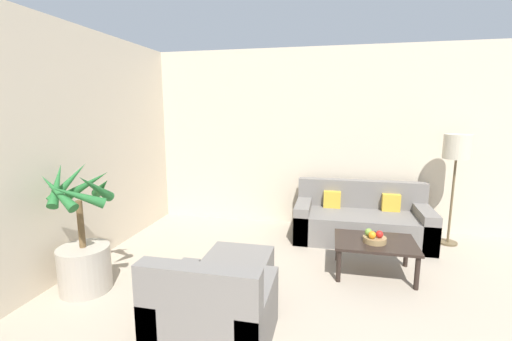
{
  "coord_description": "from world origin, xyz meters",
  "views": [
    {
      "loc": [
        -0.51,
        0.99,
        1.78
      ],
      "look_at": [
        -1.47,
        5.31,
        1.0
      ],
      "focal_mm": 24.0,
      "sensor_mm": 36.0,
      "label": 1
    }
  ],
  "objects_px": {
    "potted_palm": "(83,250)",
    "floor_lamp": "(457,152)",
    "armchair": "(213,315)",
    "ottoman": "(239,272)",
    "sofa_loveseat": "(361,221)",
    "orange_fruit": "(372,235)",
    "coffee_table": "(375,245)",
    "apple_red": "(379,234)",
    "fruit_bowl": "(375,240)",
    "apple_green": "(369,232)"
  },
  "relations": [
    {
      "from": "potted_palm",
      "to": "floor_lamp",
      "type": "height_order",
      "value": "floor_lamp"
    },
    {
      "from": "armchair",
      "to": "floor_lamp",
      "type": "bearing_deg",
      "value": 47.43
    },
    {
      "from": "floor_lamp",
      "to": "ottoman",
      "type": "height_order",
      "value": "floor_lamp"
    },
    {
      "from": "sofa_loveseat",
      "to": "orange_fruit",
      "type": "bearing_deg",
      "value": -89.08
    },
    {
      "from": "potted_palm",
      "to": "orange_fruit",
      "type": "xyz_separation_m",
      "value": [
        2.81,
        0.89,
        0.05
      ]
    },
    {
      "from": "orange_fruit",
      "to": "armchair",
      "type": "distance_m",
      "value": 1.91
    },
    {
      "from": "coffee_table",
      "to": "apple_red",
      "type": "xyz_separation_m",
      "value": [
        0.03,
        -0.06,
        0.15
      ]
    },
    {
      "from": "coffee_table",
      "to": "orange_fruit",
      "type": "xyz_separation_m",
      "value": [
        -0.05,
        -0.1,
        0.15
      ]
    },
    {
      "from": "orange_fruit",
      "to": "armchair",
      "type": "bearing_deg",
      "value": -132.49
    },
    {
      "from": "apple_red",
      "to": "ottoman",
      "type": "xyz_separation_m",
      "value": [
        -1.39,
        -0.61,
        -0.28
      ]
    },
    {
      "from": "orange_fruit",
      "to": "fruit_bowl",
      "type": "bearing_deg",
      "value": 58.03
    },
    {
      "from": "floor_lamp",
      "to": "orange_fruit",
      "type": "distance_m",
      "value": 1.83
    },
    {
      "from": "floor_lamp",
      "to": "potted_palm",
      "type": "bearing_deg",
      "value": -151.75
    },
    {
      "from": "sofa_loveseat",
      "to": "floor_lamp",
      "type": "xyz_separation_m",
      "value": [
        1.15,
        0.09,
        0.99
      ]
    },
    {
      "from": "fruit_bowl",
      "to": "armchair",
      "type": "relative_size",
      "value": 0.28
    },
    {
      "from": "coffee_table",
      "to": "ottoman",
      "type": "relative_size",
      "value": 1.37
    },
    {
      "from": "floor_lamp",
      "to": "ottoman",
      "type": "relative_size",
      "value": 2.37
    },
    {
      "from": "fruit_bowl",
      "to": "ottoman",
      "type": "relative_size",
      "value": 0.39
    },
    {
      "from": "ottoman",
      "to": "fruit_bowl",
      "type": "bearing_deg",
      "value": 24.96
    },
    {
      "from": "potted_palm",
      "to": "sofa_loveseat",
      "type": "height_order",
      "value": "potted_palm"
    },
    {
      "from": "armchair",
      "to": "apple_red",
      "type": "bearing_deg",
      "value": 46.62
    },
    {
      "from": "ottoman",
      "to": "apple_green",
      "type": "bearing_deg",
      "value": 26.99
    },
    {
      "from": "fruit_bowl",
      "to": "apple_green",
      "type": "distance_m",
      "value": 0.1
    },
    {
      "from": "orange_fruit",
      "to": "armchair",
      "type": "height_order",
      "value": "armchair"
    },
    {
      "from": "sofa_loveseat",
      "to": "apple_red",
      "type": "xyz_separation_m",
      "value": [
        0.1,
        -1.1,
        0.22
      ]
    },
    {
      "from": "potted_palm",
      "to": "armchair",
      "type": "xyz_separation_m",
      "value": [
        1.53,
        -0.51,
        -0.17
      ]
    },
    {
      "from": "coffee_table",
      "to": "apple_red",
      "type": "distance_m",
      "value": 0.16
    },
    {
      "from": "potted_palm",
      "to": "coffee_table",
      "type": "xyz_separation_m",
      "value": [
        2.86,
        0.99,
        -0.09
      ]
    },
    {
      "from": "sofa_loveseat",
      "to": "coffee_table",
      "type": "relative_size",
      "value": 2.1
    },
    {
      "from": "fruit_bowl",
      "to": "apple_red",
      "type": "bearing_deg",
      "value": -19.54
    },
    {
      "from": "coffee_table",
      "to": "ottoman",
      "type": "xyz_separation_m",
      "value": [
        -1.36,
        -0.67,
        -0.14
      ]
    },
    {
      "from": "fruit_bowl",
      "to": "apple_green",
      "type": "height_order",
      "value": "apple_green"
    },
    {
      "from": "coffee_table",
      "to": "ottoman",
      "type": "bearing_deg",
      "value": -153.78
    },
    {
      "from": "armchair",
      "to": "apple_green",
      "type": "bearing_deg",
      "value": 49.77
    },
    {
      "from": "fruit_bowl",
      "to": "floor_lamp",
      "type": "bearing_deg",
      "value": 46.91
    },
    {
      "from": "sofa_loveseat",
      "to": "coffee_table",
      "type": "distance_m",
      "value": 1.04
    },
    {
      "from": "floor_lamp",
      "to": "armchair",
      "type": "bearing_deg",
      "value": -132.57
    },
    {
      "from": "apple_green",
      "to": "armchair",
      "type": "height_order",
      "value": "armchair"
    },
    {
      "from": "potted_palm",
      "to": "fruit_bowl",
      "type": "xyz_separation_m",
      "value": [
        2.85,
        0.95,
        -0.01
      ]
    },
    {
      "from": "fruit_bowl",
      "to": "armchair",
      "type": "bearing_deg",
      "value": -132.15
    },
    {
      "from": "potted_palm",
      "to": "floor_lamp",
      "type": "xyz_separation_m",
      "value": [
        3.94,
        2.12,
        0.82
      ]
    },
    {
      "from": "fruit_bowl",
      "to": "potted_palm",
      "type": "bearing_deg",
      "value": -161.6
    },
    {
      "from": "orange_fruit",
      "to": "ottoman",
      "type": "distance_m",
      "value": 1.46
    },
    {
      "from": "potted_palm",
      "to": "ottoman",
      "type": "relative_size",
      "value": 2.08
    },
    {
      "from": "orange_fruit",
      "to": "ottoman",
      "type": "bearing_deg",
      "value": -156.45
    },
    {
      "from": "apple_red",
      "to": "apple_green",
      "type": "xyz_separation_m",
      "value": [
        -0.11,
        0.04,
        0.0
      ]
    },
    {
      "from": "coffee_table",
      "to": "armchair",
      "type": "distance_m",
      "value": 2.0
    },
    {
      "from": "fruit_bowl",
      "to": "armchair",
      "type": "xyz_separation_m",
      "value": [
        -1.32,
        -1.45,
        -0.16
      ]
    },
    {
      "from": "apple_green",
      "to": "sofa_loveseat",
      "type": "bearing_deg",
      "value": 89.4
    },
    {
      "from": "armchair",
      "to": "sofa_loveseat",
      "type": "bearing_deg",
      "value": 63.51
    }
  ]
}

